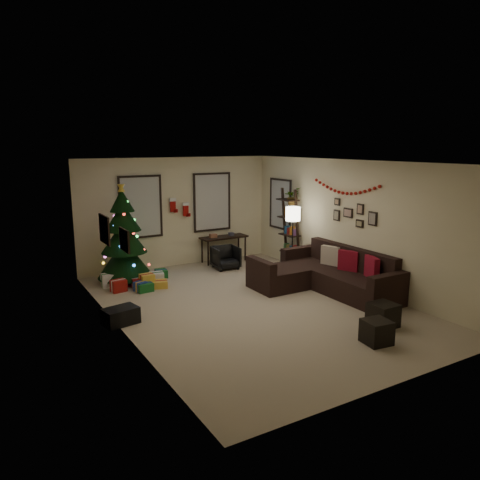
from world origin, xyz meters
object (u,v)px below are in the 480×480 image
object	(u,v)px
sofa	(325,276)
bookshelf	(290,230)
desk	(224,239)
desk_chair	(226,257)
christmas_tree	(124,241)

from	to	relation	value
sofa	bookshelf	bearing A→B (deg)	75.83
desk	desk_chair	distance (m)	0.78
sofa	desk	distance (m)	3.28
desk	bookshelf	distance (m)	1.79
christmas_tree	desk	size ratio (longest dim) A/B	1.82
christmas_tree	desk	world-z (taller)	christmas_tree
sofa	bookshelf	size ratio (longest dim) A/B	1.46
sofa	desk_chair	bearing A→B (deg)	110.93
bookshelf	christmas_tree	bearing A→B (deg)	167.60
christmas_tree	desk_chair	distance (m)	2.54
christmas_tree	bookshelf	size ratio (longest dim) A/B	1.15
desk_chair	bookshelf	world-z (taller)	bookshelf
desk	bookshelf	world-z (taller)	bookshelf
desk	bookshelf	xyz separation A→B (m)	(1.14, -1.32, 0.36)
desk_chair	bookshelf	distance (m)	1.73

